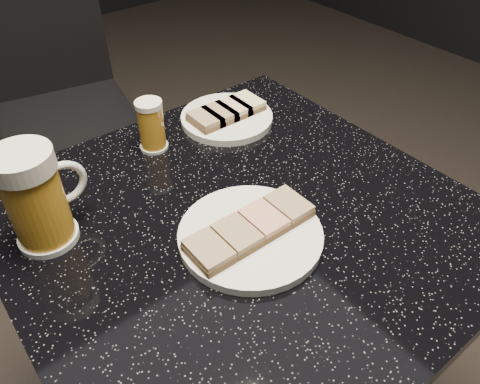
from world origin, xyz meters
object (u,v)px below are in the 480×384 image
(plate_large, at_px, (250,235))
(plate_small, at_px, (227,118))
(beer_mug, at_px, (36,198))
(beer_tumbler, at_px, (151,126))
(table, at_px, (240,307))
(chair, at_px, (61,96))

(plate_large, height_order, plate_small, same)
(beer_mug, xyz_separation_m, beer_tumbler, (0.24, 0.11, -0.03))
(plate_large, distance_m, plate_small, 0.34)
(plate_small, height_order, table, plate_small)
(beer_mug, bearing_deg, table, -29.03)
(plate_small, bearing_deg, chair, 97.09)
(chair, bearing_deg, beer_mug, -109.19)
(plate_large, height_order, table, plate_large)
(beer_tumbler, bearing_deg, table, -87.68)
(beer_mug, distance_m, chair, 1.00)
(plate_large, height_order, beer_mug, beer_mug)
(plate_large, distance_m, beer_mug, 0.31)
(table, xyz_separation_m, chair, (0.06, 1.03, -0.01))
(plate_large, bearing_deg, chair, 86.04)
(plate_small, height_order, beer_mug, beer_mug)
(table, bearing_deg, beer_mug, 150.97)
(table, relative_size, chair, 0.86)
(table, bearing_deg, beer_tumbler, 92.32)
(table, bearing_deg, chair, 86.87)
(plate_large, bearing_deg, plate_small, 58.98)
(beer_mug, bearing_deg, plate_small, 13.62)
(table, height_order, beer_tumbler, beer_tumbler)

